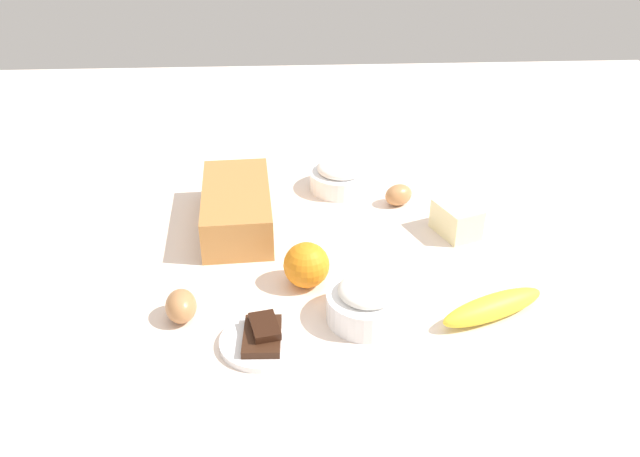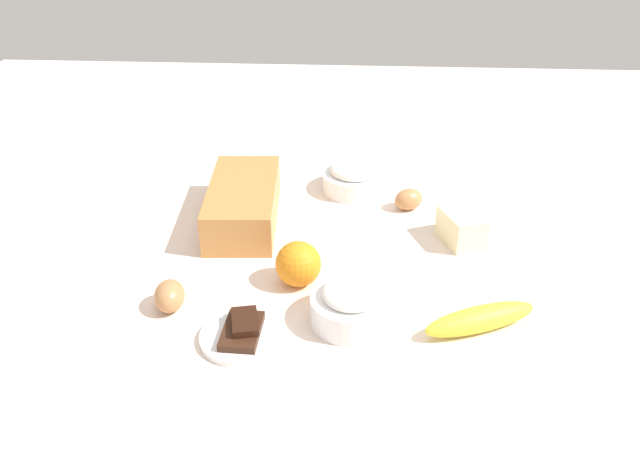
{
  "view_description": "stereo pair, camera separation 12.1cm",
  "coord_description": "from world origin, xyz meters",
  "px_view_note": "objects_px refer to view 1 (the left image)",
  "views": [
    {
      "loc": [
        -1.04,
        0.06,
        0.65
      ],
      "look_at": [
        0.0,
        0.0,
        0.04
      ],
      "focal_mm": 36.72,
      "sensor_mm": 36.0,
      "label": 1
    },
    {
      "loc": [
        -1.04,
        -0.06,
        0.65
      ],
      "look_at": [
        0.0,
        0.0,
        0.04
      ],
      "focal_mm": 36.72,
      "sensor_mm": 36.0,
      "label": 2
    }
  ],
  "objects_px": {
    "banana": "(493,307)",
    "loaf_pan": "(237,207)",
    "sugar_bowl": "(341,176)",
    "orange_fruit": "(306,265)",
    "flour_bowl": "(367,302)",
    "egg_beside_bowl": "(398,195)",
    "egg_near_butter": "(181,306)",
    "chocolate_plate": "(263,339)",
    "butter_block": "(456,220)"
  },
  "relations": [
    {
      "from": "orange_fruit",
      "to": "egg_near_butter",
      "type": "relative_size",
      "value": 1.2
    },
    {
      "from": "orange_fruit",
      "to": "sugar_bowl",
      "type": "bearing_deg",
      "value": -13.9
    },
    {
      "from": "flour_bowl",
      "to": "banana",
      "type": "relative_size",
      "value": 0.68
    },
    {
      "from": "flour_bowl",
      "to": "egg_beside_bowl",
      "type": "height_order",
      "value": "flour_bowl"
    },
    {
      "from": "sugar_bowl",
      "to": "orange_fruit",
      "type": "bearing_deg",
      "value": 166.1
    },
    {
      "from": "butter_block",
      "to": "chocolate_plate",
      "type": "xyz_separation_m",
      "value": [
        -0.31,
        0.37,
        -0.02
      ]
    },
    {
      "from": "loaf_pan",
      "to": "egg_near_butter",
      "type": "bearing_deg",
      "value": 162.76
    },
    {
      "from": "flour_bowl",
      "to": "egg_beside_bowl",
      "type": "relative_size",
      "value": 2.15
    },
    {
      "from": "flour_bowl",
      "to": "banana",
      "type": "height_order",
      "value": "flour_bowl"
    },
    {
      "from": "egg_near_butter",
      "to": "chocolate_plate",
      "type": "bearing_deg",
      "value": -118.36
    },
    {
      "from": "sugar_bowl",
      "to": "egg_beside_bowl",
      "type": "height_order",
      "value": "sugar_bowl"
    },
    {
      "from": "butter_block",
      "to": "chocolate_plate",
      "type": "height_order",
      "value": "butter_block"
    },
    {
      "from": "orange_fruit",
      "to": "butter_block",
      "type": "relative_size",
      "value": 0.87
    },
    {
      "from": "loaf_pan",
      "to": "orange_fruit",
      "type": "bearing_deg",
      "value": -152.25
    },
    {
      "from": "loaf_pan",
      "to": "banana",
      "type": "distance_m",
      "value": 0.53
    },
    {
      "from": "orange_fruit",
      "to": "butter_block",
      "type": "xyz_separation_m",
      "value": [
        0.16,
        -0.3,
        -0.01
      ]
    },
    {
      "from": "egg_near_butter",
      "to": "butter_block",
      "type": "bearing_deg",
      "value": -64.12
    },
    {
      "from": "orange_fruit",
      "to": "egg_beside_bowl",
      "type": "distance_m",
      "value": 0.35
    },
    {
      "from": "loaf_pan",
      "to": "flour_bowl",
      "type": "xyz_separation_m",
      "value": [
        -0.31,
        -0.22,
        -0.01
      ]
    },
    {
      "from": "egg_near_butter",
      "to": "loaf_pan",
      "type": "bearing_deg",
      "value": -13.82
    },
    {
      "from": "flour_bowl",
      "to": "chocolate_plate",
      "type": "relative_size",
      "value": 0.99
    },
    {
      "from": "loaf_pan",
      "to": "egg_beside_bowl",
      "type": "bearing_deg",
      "value": -81.59
    },
    {
      "from": "egg_beside_bowl",
      "to": "chocolate_plate",
      "type": "height_order",
      "value": "egg_beside_bowl"
    },
    {
      "from": "banana",
      "to": "egg_near_butter",
      "type": "distance_m",
      "value": 0.49
    },
    {
      "from": "banana",
      "to": "loaf_pan",
      "type": "bearing_deg",
      "value": 52.66
    },
    {
      "from": "egg_near_butter",
      "to": "egg_beside_bowl",
      "type": "bearing_deg",
      "value": -47.9
    },
    {
      "from": "egg_near_butter",
      "to": "egg_beside_bowl",
      "type": "distance_m",
      "value": 0.54
    },
    {
      "from": "egg_near_butter",
      "to": "chocolate_plate",
      "type": "xyz_separation_m",
      "value": [
        -0.07,
        -0.13,
        -0.01
      ]
    },
    {
      "from": "egg_near_butter",
      "to": "egg_beside_bowl",
      "type": "xyz_separation_m",
      "value": [
        0.37,
        -0.4,
        -0.0
      ]
    },
    {
      "from": "banana",
      "to": "egg_beside_bowl",
      "type": "relative_size",
      "value": 3.16
    },
    {
      "from": "egg_beside_bowl",
      "to": "flour_bowl",
      "type": "bearing_deg",
      "value": 163.71
    },
    {
      "from": "loaf_pan",
      "to": "chocolate_plate",
      "type": "bearing_deg",
      "value": -174.66
    },
    {
      "from": "flour_bowl",
      "to": "orange_fruit",
      "type": "distance_m",
      "value": 0.14
    },
    {
      "from": "sugar_bowl",
      "to": "orange_fruit",
      "type": "relative_size",
      "value": 1.75
    },
    {
      "from": "loaf_pan",
      "to": "sugar_bowl",
      "type": "distance_m",
      "value": 0.26
    },
    {
      "from": "flour_bowl",
      "to": "orange_fruit",
      "type": "relative_size",
      "value": 1.65
    },
    {
      "from": "loaf_pan",
      "to": "egg_beside_bowl",
      "type": "height_order",
      "value": "loaf_pan"
    },
    {
      "from": "flour_bowl",
      "to": "banana",
      "type": "distance_m",
      "value": 0.2
    },
    {
      "from": "flour_bowl",
      "to": "butter_block",
      "type": "distance_m",
      "value": 0.33
    },
    {
      "from": "loaf_pan",
      "to": "flour_bowl",
      "type": "relative_size",
      "value": 2.22
    },
    {
      "from": "sugar_bowl",
      "to": "chocolate_plate",
      "type": "relative_size",
      "value": 1.06
    },
    {
      "from": "flour_bowl",
      "to": "sugar_bowl",
      "type": "bearing_deg",
      "value": 0.27
    },
    {
      "from": "banana",
      "to": "egg_beside_bowl",
      "type": "height_order",
      "value": "egg_beside_bowl"
    },
    {
      "from": "banana",
      "to": "egg_beside_bowl",
      "type": "bearing_deg",
      "value": 12.75
    },
    {
      "from": "egg_beside_bowl",
      "to": "orange_fruit",
      "type": "bearing_deg",
      "value": 144.2
    },
    {
      "from": "banana",
      "to": "orange_fruit",
      "type": "height_order",
      "value": "orange_fruit"
    },
    {
      "from": "banana",
      "to": "butter_block",
      "type": "relative_size",
      "value": 2.11
    },
    {
      "from": "orange_fruit",
      "to": "flour_bowl",
      "type": "bearing_deg",
      "value": -137.37
    },
    {
      "from": "sugar_bowl",
      "to": "egg_near_butter",
      "type": "distance_m",
      "value": 0.53
    },
    {
      "from": "loaf_pan",
      "to": "egg_beside_bowl",
      "type": "distance_m",
      "value": 0.34
    }
  ]
}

